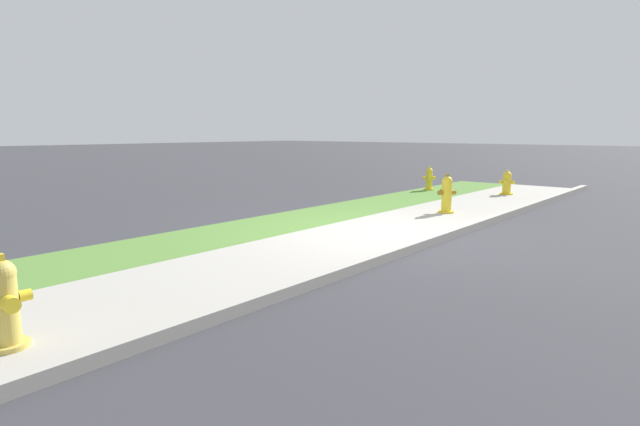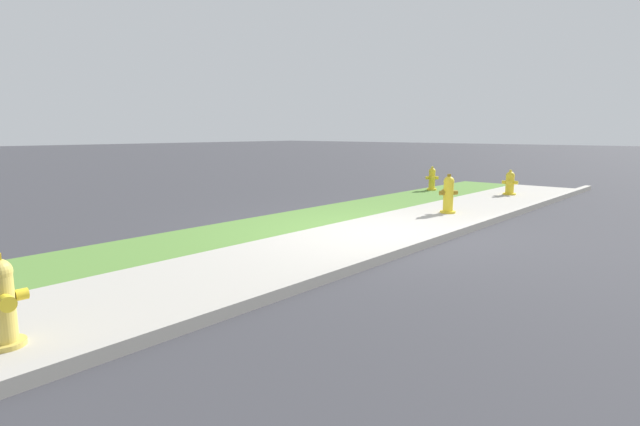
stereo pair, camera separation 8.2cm
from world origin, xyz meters
name	(u,v)px [view 2 (the right image)]	position (x,y,z in m)	size (l,w,h in m)	color
ground_plane	(377,232)	(0.00, 0.00, 0.00)	(120.00, 120.00, 0.00)	#38383D
sidewalk_pavement	(377,232)	(0.00, 0.00, 0.01)	(18.00, 2.04, 0.01)	#ADA89E
grass_verge	(297,220)	(0.00, 1.82, 0.00)	(18.00, 1.60, 0.01)	#568438
street_curb	(438,238)	(0.00, -1.10, 0.06)	(18.00, 0.16, 0.12)	#ADA89E
fire_hydrant_at_driveway	(432,179)	(5.96, 2.22, 0.32)	(0.33, 0.34, 0.67)	yellow
fire_hydrant_near_corner	(1,303)	(-5.53, -0.35, 0.36)	(0.38, 0.35, 0.74)	gold
fire_hydrant_by_grass_verge	(448,194)	(2.54, 0.02, 0.39)	(0.36, 0.35, 0.80)	yellow
fire_hydrant_mid_block	(510,183)	(6.32, 0.16, 0.31)	(0.38, 0.40, 0.66)	yellow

